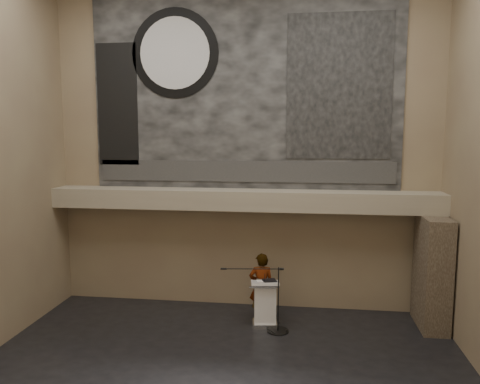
# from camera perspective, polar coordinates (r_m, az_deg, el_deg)

# --- Properties ---
(floor) EXTENTS (10.00, 10.00, 0.00)m
(floor) POSITION_cam_1_polar(r_m,az_deg,el_deg) (9.57, -2.72, -22.00)
(floor) COLOR black
(floor) RESTS_ON ground
(wall_back) EXTENTS (10.00, 0.02, 8.50)m
(wall_back) POSITION_cam_1_polar(r_m,az_deg,el_deg) (12.30, 0.49, 5.34)
(wall_back) COLOR #78624C
(wall_back) RESTS_ON floor
(wall_front) EXTENTS (10.00, 0.02, 8.50)m
(wall_front) POSITION_cam_1_polar(r_m,az_deg,el_deg) (4.48, -12.21, 1.43)
(wall_front) COLOR #78624C
(wall_front) RESTS_ON floor
(soffit) EXTENTS (10.00, 0.80, 0.50)m
(soffit) POSITION_cam_1_polar(r_m,az_deg,el_deg) (12.02, 0.25, -0.94)
(soffit) COLOR gray
(soffit) RESTS_ON wall_back
(sprinkler_left) EXTENTS (0.04, 0.04, 0.06)m
(sprinkler_left) POSITION_cam_1_polar(r_m,az_deg,el_deg) (12.32, -7.19, -2.11)
(sprinkler_left) COLOR #B2893D
(sprinkler_left) RESTS_ON soffit
(sprinkler_right) EXTENTS (0.04, 0.04, 0.06)m
(sprinkler_right) POSITION_cam_1_polar(r_m,az_deg,el_deg) (11.93, 9.32, -2.46)
(sprinkler_right) COLOR #B2893D
(sprinkler_right) RESTS_ON soffit
(banner) EXTENTS (8.00, 0.05, 5.00)m
(banner) POSITION_cam_1_polar(r_m,az_deg,el_deg) (12.30, 0.48, 12.10)
(banner) COLOR black
(banner) RESTS_ON wall_back
(banner_text_strip) EXTENTS (7.76, 0.02, 0.55)m
(banner_text_strip) POSITION_cam_1_polar(r_m,az_deg,el_deg) (12.27, 0.45, 2.53)
(banner_text_strip) COLOR #2B2B2B
(banner_text_strip) RESTS_ON banner
(banner_clock_rim) EXTENTS (2.30, 0.02, 2.30)m
(banner_clock_rim) POSITION_cam_1_polar(r_m,az_deg,el_deg) (12.73, -7.95, 16.41)
(banner_clock_rim) COLOR black
(banner_clock_rim) RESTS_ON banner
(banner_clock_face) EXTENTS (1.84, 0.02, 1.84)m
(banner_clock_face) POSITION_cam_1_polar(r_m,az_deg,el_deg) (12.71, -7.97, 16.42)
(banner_clock_face) COLOR silver
(banner_clock_face) RESTS_ON banner
(banner_building_print) EXTENTS (2.60, 0.02, 3.60)m
(banner_building_print) POSITION_cam_1_polar(r_m,az_deg,el_deg) (12.21, 11.99, 12.45)
(banner_building_print) COLOR black
(banner_building_print) RESTS_ON banner
(banner_brick_print) EXTENTS (1.10, 0.02, 3.20)m
(banner_brick_print) POSITION_cam_1_polar(r_m,az_deg,el_deg) (13.10, -14.71, 10.26)
(banner_brick_print) COLOR black
(banner_brick_print) RESTS_ON banner
(stone_pier) EXTENTS (0.60, 1.40, 2.70)m
(stone_pier) POSITION_cam_1_polar(r_m,az_deg,el_deg) (12.24, 22.38, -9.03)
(stone_pier) COLOR #3F3327
(stone_pier) RESTS_ON floor
(lectern) EXTENTS (0.73, 0.57, 1.13)m
(lectern) POSITION_cam_1_polar(r_m,az_deg,el_deg) (11.68, 3.06, -13.37)
(lectern) COLOR silver
(lectern) RESTS_ON floor
(binder) EXTENTS (0.38, 0.34, 0.04)m
(binder) POSITION_cam_1_polar(r_m,az_deg,el_deg) (11.49, 3.62, -10.75)
(binder) COLOR black
(binder) RESTS_ON lectern
(papers) EXTENTS (0.27, 0.32, 0.00)m
(papers) POSITION_cam_1_polar(r_m,az_deg,el_deg) (11.46, 2.63, -10.87)
(papers) COLOR white
(papers) RESTS_ON lectern
(speaker_person) EXTENTS (0.66, 0.47, 1.70)m
(speaker_person) POSITION_cam_1_polar(r_m,az_deg,el_deg) (11.91, 2.62, -11.43)
(speaker_person) COLOR white
(speaker_person) RESTS_ON floor
(mic_stand) EXTENTS (1.60, 0.52, 1.56)m
(mic_stand) POSITION_cam_1_polar(r_m,az_deg,el_deg) (11.47, 4.38, -15.43)
(mic_stand) COLOR black
(mic_stand) RESTS_ON floor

